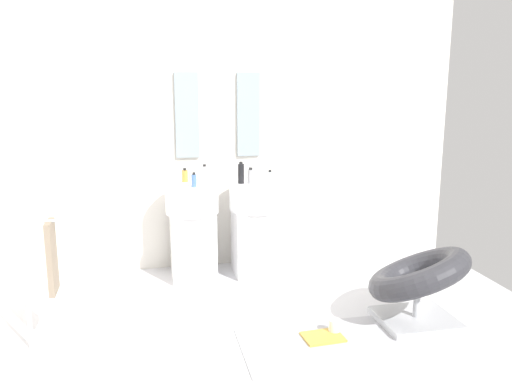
{
  "coord_description": "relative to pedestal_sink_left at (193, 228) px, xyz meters",
  "views": [
    {
      "loc": [
        -0.7,
        -3.45,
        1.81
      ],
      "look_at": [
        0.15,
        0.55,
        0.95
      ],
      "focal_mm": 37.17,
      "sensor_mm": 36.0,
      "label": 1
    }
  ],
  "objects": [
    {
      "name": "pedestal_sink_left",
      "position": [
        0.0,
        0.0,
        0.0
      ],
      "size": [
        0.48,
        0.48,
        1.0
      ],
      "color": "white",
      "rests_on": "ground_plane"
    },
    {
      "name": "vanity_mirror_right",
      "position": [
        0.59,
        0.31,
        1.01
      ],
      "size": [
        0.22,
        0.03,
        0.8
      ],
      "primitive_type": "cube",
      "color": "#8C9EA8"
    },
    {
      "name": "ground_plane",
      "position": [
        0.29,
        -1.27,
        -0.51
      ],
      "size": [
        4.8,
        3.6,
        0.04
      ],
      "primitive_type": "cube",
      "color": "silver"
    },
    {
      "name": "area_rug",
      "position": [
        0.81,
        -1.49,
        -0.48
      ],
      "size": [
        1.25,
        0.7,
        0.01
      ],
      "primitive_type": "cube",
      "color": "#B2B2B7",
      "rests_on": "ground_plane"
    },
    {
      "name": "rear_partition",
      "position": [
        0.29,
        0.38,
        0.81
      ],
      "size": [
        4.8,
        0.1,
        2.6
      ],
      "primitive_type": "cube",
      "color": "silver",
      "rests_on": "ground_plane"
    },
    {
      "name": "soap_bottle_grey",
      "position": [
        0.53,
        -0.1,
        0.48
      ],
      "size": [
        0.06,
        0.06,
        0.15
      ],
      "color": "#99999E",
      "rests_on": "pedestal_sink_right"
    },
    {
      "name": "towel_rack",
      "position": [
        -1.07,
        -1.12,
        0.14
      ],
      "size": [
        0.37,
        0.22,
        0.95
      ],
      "color": "#B7BABF",
      "rests_on": "ground_plane"
    },
    {
      "name": "soap_bottle_blue",
      "position": [
        0.01,
        -0.15,
        0.47
      ],
      "size": [
        0.05,
        0.05,
        0.13
      ],
      "color": "#4C72B7",
      "rests_on": "pedestal_sink_left"
    },
    {
      "name": "magazine_ochre",
      "position": [
        0.79,
        -1.41,
        -0.47
      ],
      "size": [
        0.3,
        0.23,
        0.02
      ],
      "primitive_type": "cube",
      "rotation": [
        0.0,
        0.0,
        0.07
      ],
      "color": "gold",
      "rests_on": "area_rug"
    },
    {
      "name": "coffee_mug",
      "position": [
        0.89,
        -1.35,
        -0.42
      ],
      "size": [
        0.09,
        0.09,
        0.1
      ],
      "primitive_type": "cylinder",
      "color": "white",
      "rests_on": "area_rug"
    },
    {
      "name": "soap_bottle_amber",
      "position": [
        -0.05,
        0.12,
        0.47
      ],
      "size": [
        0.05,
        0.05,
        0.13
      ],
      "color": "#C68C38",
      "rests_on": "pedestal_sink_left"
    },
    {
      "name": "soap_bottle_white",
      "position": [
        0.13,
        0.08,
        0.49
      ],
      "size": [
        0.05,
        0.05,
        0.16
      ],
      "color": "white",
      "rests_on": "pedestal_sink_left"
    },
    {
      "name": "pedestal_sink_right",
      "position": [
        0.59,
        0.0,
        0.0
      ],
      "size": [
        0.48,
        0.48,
        1.0
      ],
      "color": "white",
      "rests_on": "ground_plane"
    },
    {
      "name": "lounge_chair",
      "position": [
        1.56,
        -1.32,
        -0.14
      ],
      "size": [
        1.1,
        1.1,
        0.65
      ],
      "color": "#B7BABF",
      "rests_on": "ground_plane"
    },
    {
      "name": "soap_bottle_clear",
      "position": [
        0.7,
        -0.13,
        0.47
      ],
      "size": [
        0.05,
        0.05,
        0.13
      ],
      "color": "silver",
      "rests_on": "pedestal_sink_right"
    },
    {
      "name": "vanity_mirror_left",
      "position": [
        0.0,
        0.31,
        1.01
      ],
      "size": [
        0.22,
        0.03,
        0.8
      ],
      "primitive_type": "cube",
      "color": "#8C9EA8"
    },
    {
      "name": "soap_bottle_black",
      "position": [
        0.44,
        -0.07,
        0.5
      ],
      "size": [
        0.06,
        0.06,
        0.2
      ],
      "color": "black",
      "rests_on": "pedestal_sink_right"
    }
  ]
}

